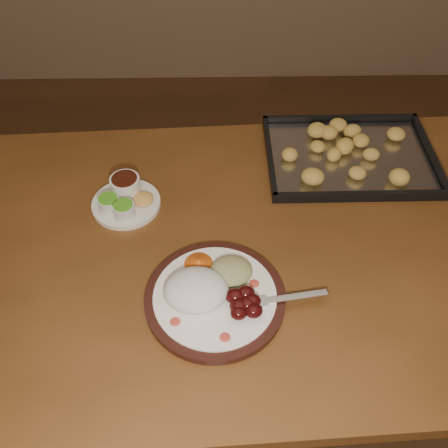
{
  "coord_description": "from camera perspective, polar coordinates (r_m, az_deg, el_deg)",
  "views": [
    {
      "loc": [
        0.01,
        -0.69,
        1.64
      ],
      "look_at": [
        0.03,
        0.1,
        0.77
      ],
      "focal_mm": 40.0,
      "sensor_mm": 36.0,
      "label": 1
    }
  ],
  "objects": [
    {
      "name": "dining_table",
      "position": [
        1.23,
        -0.88,
        -5.23
      ],
      "size": [
        1.54,
        0.97,
        0.75
      ],
      "rotation": [
        0.0,
        0.0,
        0.05
      ],
      "color": "brown",
      "rests_on": "ground"
    },
    {
      "name": "baking_tray",
      "position": [
        1.4,
        14.2,
        7.66
      ],
      "size": [
        0.45,
        0.33,
        0.05
      ],
      "rotation": [
        0.0,
        0.0,
        0.0
      ],
      "color": "black",
      "rests_on": "dining_table"
    },
    {
      "name": "dinner_plate",
      "position": [
        1.05,
        -1.28,
        -7.9
      ],
      "size": [
        0.38,
        0.29,
        0.07
      ],
      "rotation": [
        0.0,
        0.0,
        -0.2
      ],
      "color": "black",
      "rests_on": "dining_table"
    },
    {
      "name": "condiment_saucer",
      "position": [
        1.25,
        -11.28,
        2.89
      ],
      "size": [
        0.17,
        0.17,
        0.06
      ],
      "rotation": [
        0.0,
        0.0,
        -0.21
      ],
      "color": "silver",
      "rests_on": "dining_table"
    },
    {
      "name": "ground",
      "position": [
        1.77,
        -0.84,
        -19.48
      ],
      "size": [
        4.0,
        4.0,
        0.0
      ],
      "primitive_type": "plane",
      "color": "#532D1C",
      "rests_on": "ground"
    }
  ]
}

